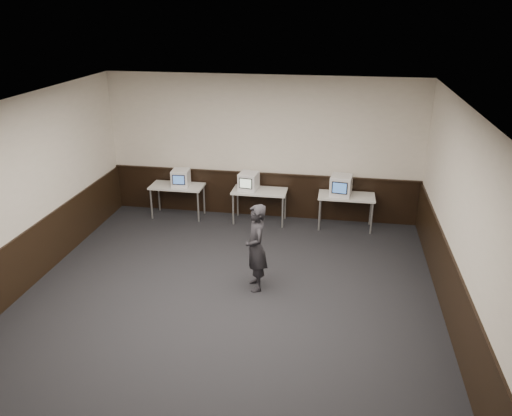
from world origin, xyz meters
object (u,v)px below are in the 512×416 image
(desk_left, at_px, (177,188))
(emac_right, at_px, (341,185))
(emac_left, at_px, (181,178))
(desk_center, at_px, (260,193))
(person, at_px, (256,248))
(emac_center, at_px, (249,181))
(desk_right, at_px, (346,198))

(desk_left, relative_size, emac_right, 2.31)
(desk_left, relative_size, emac_left, 2.77)
(desk_center, bearing_deg, person, -81.92)
(desk_center, bearing_deg, emac_center, -178.54)
(desk_right, bearing_deg, emac_left, -179.95)
(desk_center, height_order, desk_right, same)
(emac_right, height_order, person, person)
(desk_left, distance_m, desk_center, 1.90)
(desk_right, xyz_separation_m, emac_right, (-0.13, -0.00, 0.29))
(emac_left, xyz_separation_m, emac_center, (1.56, -0.00, 0.01))
(emac_center, bearing_deg, desk_left, -172.29)
(desk_center, relative_size, emac_right, 2.31)
(desk_center, bearing_deg, emac_right, -0.15)
(desk_left, xyz_separation_m, emac_left, (0.10, -0.00, 0.26))
(person, bearing_deg, desk_right, 131.90)
(emac_left, height_order, emac_center, emac_center)
(desk_center, xyz_separation_m, desk_right, (1.90, 0.00, 0.00))
(emac_left, height_order, person, person)
(desk_left, relative_size, person, 0.78)
(emac_right, bearing_deg, emac_center, -172.64)
(person, bearing_deg, desk_center, 168.00)
(desk_right, xyz_separation_m, emac_left, (-3.70, -0.00, 0.26))
(desk_right, relative_size, emac_right, 2.31)
(desk_right, xyz_separation_m, person, (-1.50, -2.82, 0.09))
(emac_center, xyz_separation_m, person, (0.64, -2.81, -0.18))
(desk_right, bearing_deg, desk_center, 180.00)
(desk_left, bearing_deg, emac_right, -0.07)
(emac_left, relative_size, person, 0.28)
(desk_center, height_order, emac_right, emac_right)
(desk_center, relative_size, desk_right, 1.00)
(person, bearing_deg, desk_left, -160.86)
(desk_left, distance_m, emac_left, 0.28)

